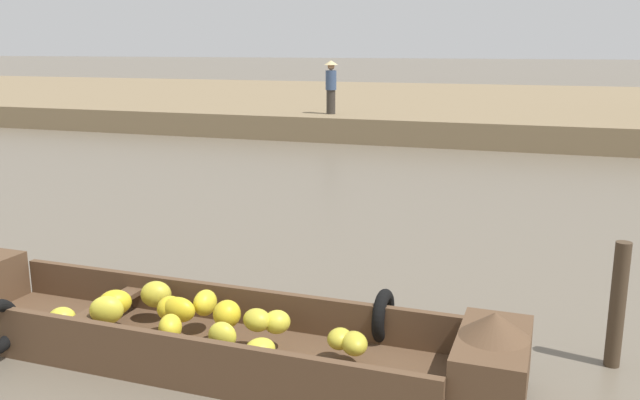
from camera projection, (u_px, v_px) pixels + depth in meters
name	position (u px, v px, depth m)	size (l,w,h in m)	color
ground_plane	(376.00, 243.00, 9.92)	(300.00, 300.00, 0.00)	#665B4C
riverbank_strip	(491.00, 107.00, 28.00)	(160.00, 20.00, 0.75)	#7F6B4C
banana_boat	(194.00, 329.00, 6.26)	(6.00, 1.92, 0.81)	brown
vendor_person	(331.00, 84.00, 20.97)	(0.44, 0.44, 1.66)	#332D28
mooring_post	(618.00, 305.00, 6.00)	(0.14, 0.14, 1.17)	#423323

